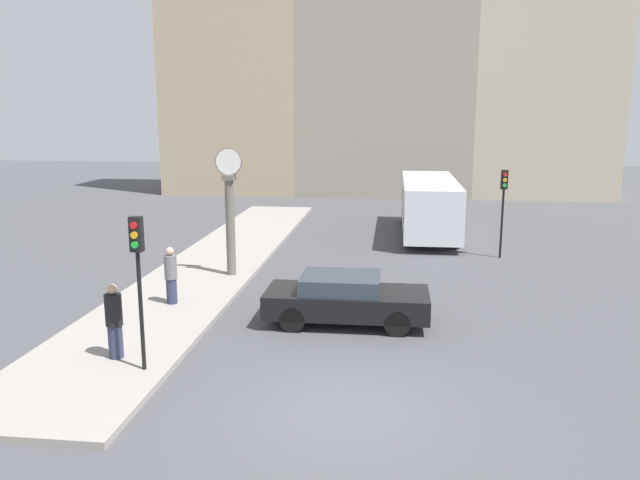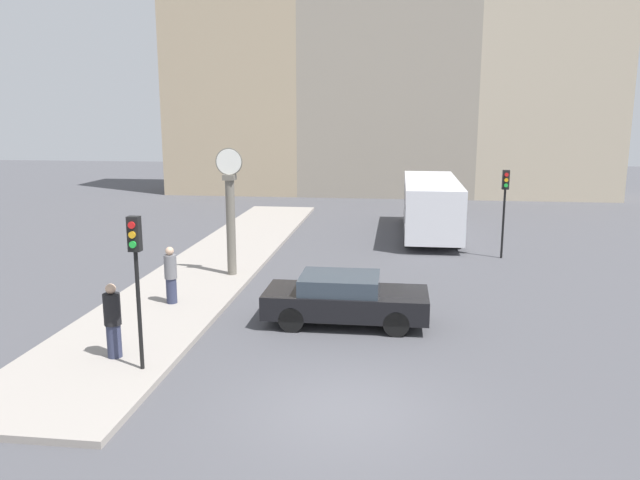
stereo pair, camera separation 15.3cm
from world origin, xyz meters
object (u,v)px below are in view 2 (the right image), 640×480
object	(u,v)px
traffic_light_far	(505,195)
sedan_car	(345,298)
traffic_light_near	(136,261)
street_clock	(230,213)
bus_distant	(431,204)
pedestrian_grey_jacket	(171,275)
pedestrian_black_jacket	(113,321)

from	to	relation	value
traffic_light_far	sedan_car	bearing A→B (deg)	-122.61
traffic_light_near	street_clock	xyz separation A→B (m)	(-0.19, 8.33, -0.29)
sedan_car	bus_distant	distance (m)	13.51
bus_distant	traffic_light_near	bearing A→B (deg)	-112.42
bus_distant	traffic_light_far	xyz separation A→B (m)	(2.65, -4.46, 1.02)
street_clock	pedestrian_grey_jacket	bearing A→B (deg)	-104.28
pedestrian_grey_jacket	traffic_light_far	bearing A→B (deg)	36.25
pedestrian_grey_jacket	bus_distant	bearing A→B (deg)	56.58
traffic_light_near	street_clock	distance (m)	8.33
bus_distant	traffic_light_near	size ratio (longest dim) A/B	2.56
sedan_car	bus_distant	xyz separation A→B (m)	(2.92, 13.17, 0.80)
traffic_light_far	pedestrian_black_jacket	world-z (taller)	traffic_light_far
traffic_light_near	street_clock	size ratio (longest dim) A/B	0.78
sedan_car	traffic_light_near	distance (m)	6.11
traffic_light_far	traffic_light_near	bearing A→B (deg)	-127.41
street_clock	pedestrian_grey_jacket	world-z (taller)	street_clock
sedan_car	bus_distant	world-z (taller)	bus_distant
pedestrian_black_jacket	bus_distant	bearing A→B (deg)	64.29
bus_distant	traffic_light_far	bearing A→B (deg)	-59.31
street_clock	pedestrian_black_jacket	size ratio (longest dim) A/B	2.50
traffic_light_far	pedestrian_grey_jacket	size ratio (longest dim) A/B	2.06
traffic_light_near	traffic_light_far	bearing A→B (deg)	52.59
street_clock	pedestrian_black_jacket	bearing A→B (deg)	-95.29
street_clock	pedestrian_black_jacket	xyz separation A→B (m)	(-0.72, -7.75, -1.31)
sedan_car	traffic_light_near	bearing A→B (deg)	-136.00
street_clock	sedan_car	bearing A→B (deg)	-44.54
traffic_light_far	pedestrian_grey_jacket	world-z (taller)	traffic_light_far
bus_distant	pedestrian_grey_jacket	world-z (taller)	bus_distant
pedestrian_black_jacket	street_clock	bearing A→B (deg)	84.71
bus_distant	pedestrian_black_jacket	xyz separation A→B (m)	(-8.00, -16.62, -0.49)
sedan_car	bus_distant	bearing A→B (deg)	77.49
traffic_light_near	traffic_light_far	size ratio (longest dim) A/B	0.97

